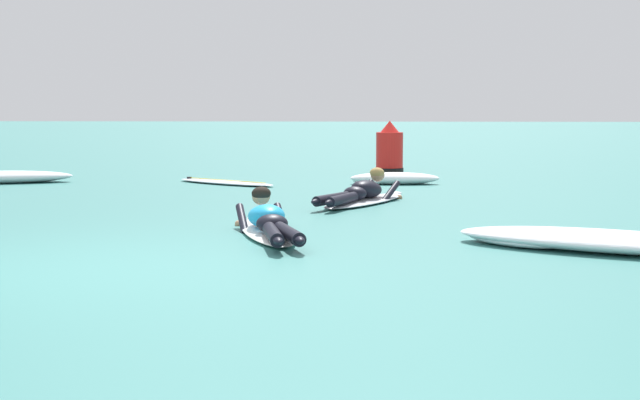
{
  "coord_description": "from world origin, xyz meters",
  "views": [
    {
      "loc": [
        2.41,
        -7.44,
        1.41
      ],
      "look_at": [
        1.76,
        3.96,
        0.19
      ],
      "focal_mm": 49.87,
      "sensor_mm": 36.0,
      "label": 1
    }
  ],
  "objects_px": {
    "drifting_surfboard": "(225,182)",
    "surfer_near": "(269,223)",
    "surfer_far": "(362,194)",
    "channel_marker_buoy": "(390,152)"
  },
  "relations": [
    {
      "from": "surfer_far",
      "to": "drifting_surfboard",
      "type": "relative_size",
      "value": 1.18
    },
    {
      "from": "surfer_far",
      "to": "drifting_surfboard",
      "type": "height_order",
      "value": "surfer_far"
    },
    {
      "from": "surfer_far",
      "to": "surfer_near",
      "type": "bearing_deg",
      "value": -106.86
    },
    {
      "from": "surfer_near",
      "to": "surfer_far",
      "type": "relative_size",
      "value": 1.03
    },
    {
      "from": "drifting_surfboard",
      "to": "surfer_near",
      "type": "bearing_deg",
      "value": -76.53
    },
    {
      "from": "surfer_far",
      "to": "drifting_surfboard",
      "type": "xyz_separation_m",
      "value": [
        -2.5,
        3.06,
        -0.1
      ]
    },
    {
      "from": "drifting_surfboard",
      "to": "channel_marker_buoy",
      "type": "bearing_deg",
      "value": 41.63
    },
    {
      "from": "surfer_near",
      "to": "channel_marker_buoy",
      "type": "bearing_deg",
      "value": 80.55
    },
    {
      "from": "surfer_far",
      "to": "channel_marker_buoy",
      "type": "xyz_separation_m",
      "value": [
        0.51,
        5.74,
        0.31
      ]
    },
    {
      "from": "drifting_surfboard",
      "to": "channel_marker_buoy",
      "type": "height_order",
      "value": "channel_marker_buoy"
    }
  ]
}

